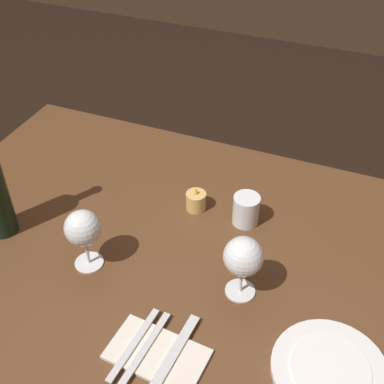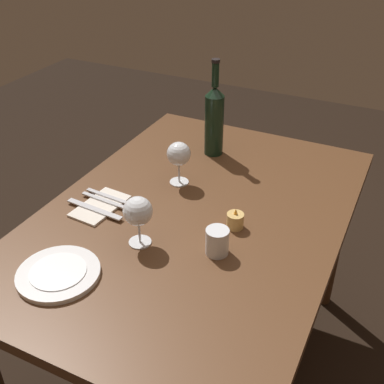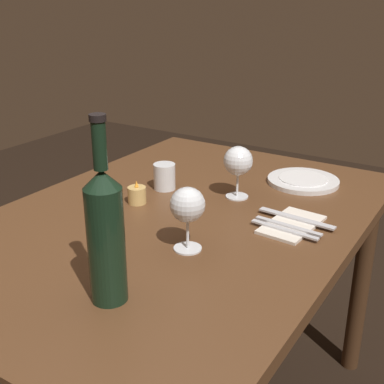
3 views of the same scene
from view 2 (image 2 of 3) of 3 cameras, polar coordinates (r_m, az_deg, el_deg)
ground_plane at (r=2.04m, az=0.22°, el=-19.68°), size 6.00×6.00×0.00m
dining_table at (r=1.58m, az=0.27°, el=-5.09°), size 1.30×0.90×0.74m
wine_glass_left at (r=1.35m, az=-6.39°, el=-2.37°), size 0.08×0.08×0.15m
wine_glass_right at (r=1.63m, az=-1.58°, el=4.40°), size 0.08×0.08×0.15m
wine_bottle at (r=1.81m, az=2.64°, el=8.62°), size 0.07×0.07×0.37m
water_tumbler at (r=1.35m, az=2.98°, el=-5.95°), size 0.07×0.07×0.08m
votive_candle at (r=1.46m, az=5.11°, el=-3.42°), size 0.05×0.05×0.07m
dinner_plate at (r=1.34m, az=-15.47°, el=-9.24°), size 0.22×0.22×0.02m
folded_napkin at (r=1.58m, az=-10.77°, el=-1.64°), size 0.20×0.12×0.01m
fork_inner at (r=1.59m, az=-10.28°, el=-0.99°), size 0.03×0.18×0.00m
fork_outer at (r=1.61m, az=-9.77°, el=-0.55°), size 0.03×0.18×0.00m
table_knife at (r=1.55m, az=-11.43°, el=-1.99°), size 0.04×0.21×0.00m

